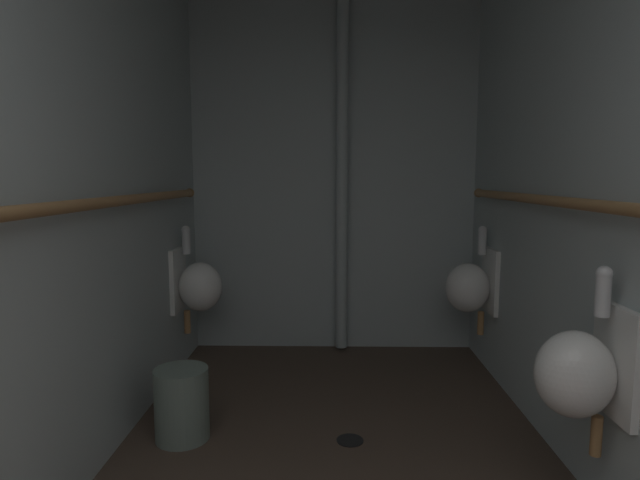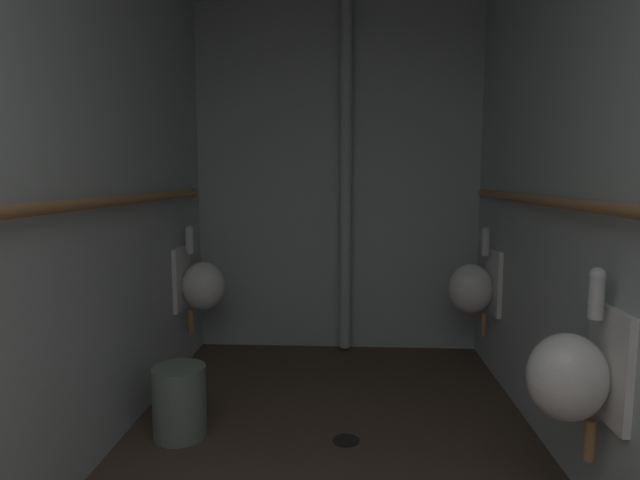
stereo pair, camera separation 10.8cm
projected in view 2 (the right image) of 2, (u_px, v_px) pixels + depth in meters
The scene contains 11 objects.
wall_left at pixel (38, 182), 2.04m from camera, with size 0.06×4.31×2.67m, color #ACB9B9.
wall_right at pixel (631, 183), 1.92m from camera, with size 0.06×4.31×2.67m, color #ACB9B9.
wall_back at pixel (337, 179), 4.08m from camera, with size 2.30×0.06×2.67m, color #ACB9B9.
urinal_left_mid at pixel (200, 284), 3.66m from camera, with size 0.32×0.30×0.76m.
urinal_right_mid at pixel (573, 374), 1.99m from camera, with size 0.32×0.30×0.76m.
urinal_right_far at pixel (474, 287), 3.57m from camera, with size 0.32×0.30×0.76m.
supply_pipe_left at pixel (66, 206), 2.07m from camera, with size 0.06×3.52×0.06m.
supply_pipe_right at pixel (604, 208), 1.93m from camera, with size 0.06×3.60×0.06m.
standpipe_back_wall at pixel (346, 180), 3.97m from camera, with size 0.09×0.09×2.62m, color #ACB9B9.
floor_drain at pixel (346, 440), 2.71m from camera, with size 0.14×0.14×0.01m, color black.
waste_bin at pixel (180, 402), 2.74m from camera, with size 0.28×0.28×0.37m, color slate.
Camera 2 is at (0.09, 0.11, 1.36)m, focal length 29.41 mm.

